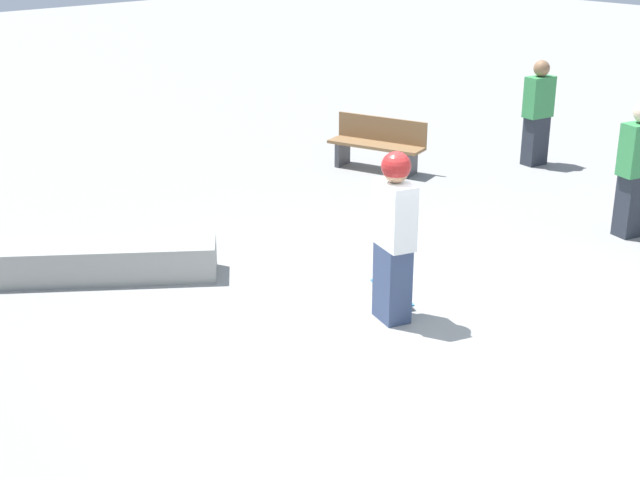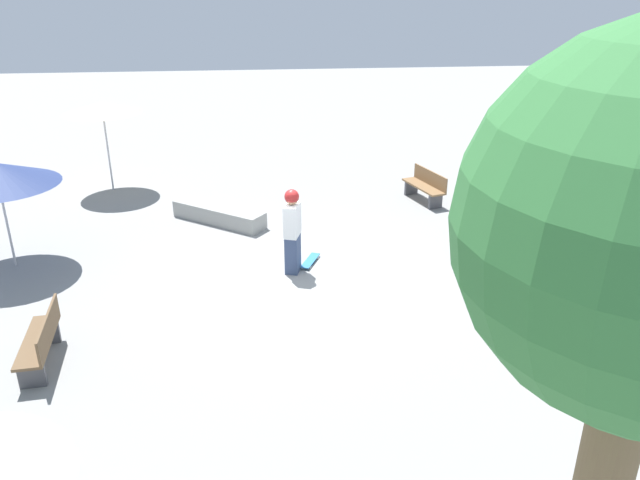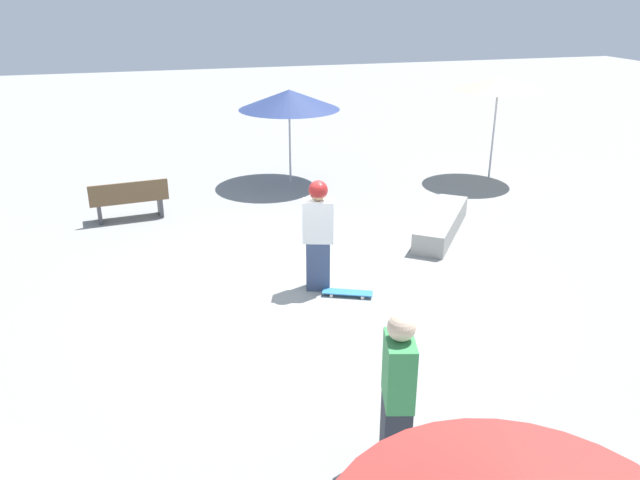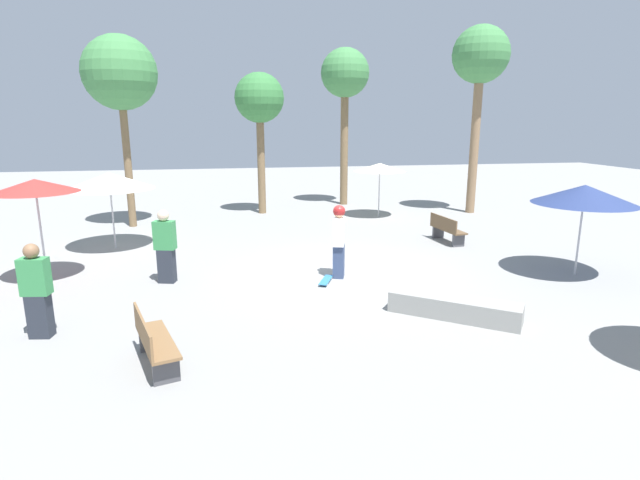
# 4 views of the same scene
# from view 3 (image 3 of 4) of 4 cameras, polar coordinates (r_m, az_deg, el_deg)

# --- Properties ---
(ground_plane) EXTENTS (60.00, 60.00, 0.00)m
(ground_plane) POSITION_cam_3_polar(r_m,az_deg,el_deg) (10.26, -1.82, -4.36)
(ground_plane) COLOR gray
(skater_main) EXTENTS (0.40, 0.54, 1.83)m
(skater_main) POSITION_cam_3_polar(r_m,az_deg,el_deg) (9.85, -0.17, 0.75)
(skater_main) COLOR #38476B
(skater_main) RESTS_ON ground_plane
(skateboard) EXTENTS (0.51, 0.81, 0.07)m
(skateboard) POSITION_cam_3_polar(r_m,az_deg,el_deg) (9.98, 2.53, -4.82)
(skateboard) COLOR teal
(skateboard) RESTS_ON ground_plane
(concrete_ledge) EXTENTS (2.40, 2.02, 0.42)m
(concrete_ledge) POSITION_cam_3_polar(r_m,az_deg,el_deg) (12.63, 11.03, 1.47)
(concrete_ledge) COLOR gray
(concrete_ledge) RESTS_ON ground_plane
(bench_near) EXTENTS (0.60, 1.64, 0.85)m
(bench_near) POSITION_cam_3_polar(r_m,az_deg,el_deg) (13.71, -17.03, 3.51)
(bench_near) COLOR #47474C
(bench_near) RESTS_ON ground_plane
(shade_umbrella_navy) EXTENTS (2.46, 2.46, 2.30)m
(shade_umbrella_navy) POSITION_cam_3_polar(r_m,az_deg,el_deg) (15.38, -2.84, 12.71)
(shade_umbrella_navy) COLOR #B7B7BC
(shade_umbrella_navy) RESTS_ON ground_plane
(shade_umbrella_tan) EXTENTS (2.14, 2.14, 2.55)m
(shade_umbrella_tan) POSITION_cam_3_polar(r_m,az_deg,el_deg) (16.19, 16.02, 13.57)
(shade_umbrella_tan) COLOR #B7B7BC
(shade_umbrella_tan) RESTS_ON ground_plane
(bystander_far) EXTENTS (0.54, 0.39, 1.78)m
(bystander_far) POSITION_cam_3_polar(r_m,az_deg,el_deg) (6.30, 7.11, -13.91)
(bystander_far) COLOR #282D38
(bystander_far) RESTS_ON ground_plane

